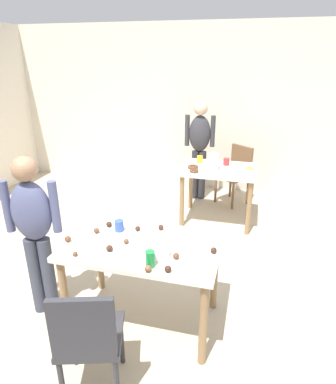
{
  "coord_description": "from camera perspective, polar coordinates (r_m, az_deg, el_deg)",
  "views": [
    {
      "loc": [
        0.89,
        -2.32,
        2.11
      ],
      "look_at": [
        0.13,
        0.58,
        0.9
      ],
      "focal_mm": 31.63,
      "sensor_mm": 36.0,
      "label": 1
    }
  ],
  "objects": [
    {
      "name": "donut_far_2",
      "position": [
        4.27,
        4.41,
        3.57
      ],
      "size": [
        0.12,
        0.12,
        0.03
      ],
      "primitive_type": "torus",
      "color": "brown",
      "rests_on": "dining_table_far"
    },
    {
      "name": "cake_ball_6",
      "position": [
        2.86,
        -11.95,
        -6.37
      ],
      "size": [
        0.05,
        0.05,
        0.05
      ],
      "primitive_type": "sphere",
      "color": "brown",
      "rests_on": "dining_table_near"
    },
    {
      "name": "cup_far_0",
      "position": [
        4.66,
        5.39,
        5.53
      ],
      "size": [
        0.08,
        0.08,
        0.1
      ],
      "primitive_type": "cylinder",
      "color": "yellow",
      "rests_on": "dining_table_far"
    },
    {
      "name": "dining_table_far",
      "position": [
        4.51,
        8.54,
        2.57
      ],
      "size": [
        0.97,
        0.73,
        0.75
      ],
      "color": "silver",
      "rests_on": "ground_plane"
    },
    {
      "name": "fork_near",
      "position": [
        2.81,
        3.22,
        -7.0
      ],
      "size": [
        0.17,
        0.02,
        0.01
      ],
      "primitive_type": "cube",
      "color": "silver",
      "rests_on": "dining_table_near"
    },
    {
      "name": "ground_plane",
      "position": [
        3.26,
        -5.03,
        -18.49
      ],
      "size": [
        6.4,
        6.4,
        0.0
      ],
      "primitive_type": "plane",
      "color": "tan"
    },
    {
      "name": "person_adult_far",
      "position": [
        5.15,
        5.33,
        8.37
      ],
      "size": [
        0.45,
        0.22,
        1.51
      ],
      "color": "#28282D",
      "rests_on": "ground_plane"
    },
    {
      "name": "cake_ball_2",
      "position": [
        2.94,
        -9.93,
        -5.38
      ],
      "size": [
        0.05,
        0.05,
        0.05
      ],
      "primitive_type": "sphere",
      "color": "#3D2319",
      "rests_on": "dining_table_near"
    },
    {
      "name": "soda_can",
      "position": [
        2.38,
        -3.02,
        -11.22
      ],
      "size": [
        0.07,
        0.07,
        0.12
      ],
      "primitive_type": "cylinder",
      "color": "#198438",
      "rests_on": "dining_table_near"
    },
    {
      "name": "cake_ball_1",
      "position": [
        2.48,
        1.37,
        -10.72
      ],
      "size": [
        0.05,
        0.05,
        0.05
      ],
      "primitive_type": "sphere",
      "color": "brown",
      "rests_on": "dining_table_near"
    },
    {
      "name": "person_girl_near",
      "position": [
        2.94,
        -21.67,
        -5.28
      ],
      "size": [
        0.45,
        0.27,
        1.42
      ],
      "color": "#383D4C",
      "rests_on": "ground_plane"
    },
    {
      "name": "chair_near_table",
      "position": [
        2.33,
        -13.32,
        -22.68
      ],
      "size": [
        0.5,
        0.5,
        0.87
      ],
      "color": "#2D2D33",
      "rests_on": "ground_plane"
    },
    {
      "name": "wall_back",
      "position": [
        5.65,
        5.63,
        13.65
      ],
      "size": [
        6.4,
        0.1,
        2.6
      ],
      "primitive_type": "cube",
      "color": "beige",
      "rests_on": "ground_plane"
    },
    {
      "name": "chair_far_table",
      "position": [
        5.2,
        11.44,
        3.48
      ],
      "size": [
        0.56,
        0.56,
        0.87
      ],
      "color": "brown",
      "rests_on": "ground_plane"
    },
    {
      "name": "cake_ball_4",
      "position": [
        2.34,
        -0.01,
        -12.84
      ],
      "size": [
        0.05,
        0.05,
        0.05
      ],
      "primitive_type": "sphere",
      "color": "#3D2319",
      "rests_on": "dining_table_near"
    },
    {
      "name": "cup_far_1",
      "position": [
        4.59,
        9.81,
        5.06
      ],
      "size": [
        0.08,
        0.08,
        0.09
      ],
      "primitive_type": "cylinder",
      "color": "red",
      "rests_on": "dining_table_far"
    },
    {
      "name": "donut_far_1",
      "position": [
        4.41,
        4.24,
        4.24
      ],
      "size": [
        0.14,
        0.14,
        0.04
      ],
      "primitive_type": "torus",
      "color": "brown",
      "rests_on": "dining_table_far"
    },
    {
      "name": "cake_ball_5",
      "position": [
        2.85,
        -5.13,
        -6.14
      ],
      "size": [
        0.04,
        0.04,
        0.04
      ],
      "primitive_type": "sphere",
      "color": "#3D2319",
      "rests_on": "dining_table_near"
    },
    {
      "name": "cup_near_0",
      "position": [
        2.85,
        -8.27,
        -5.69
      ],
      "size": [
        0.08,
        0.08,
        0.09
      ],
      "primitive_type": "cylinder",
      "color": "#3351B2",
      "rests_on": "dining_table_near"
    },
    {
      "name": "cake_ball_3",
      "position": [
        2.68,
        -7.05,
        -8.26
      ],
      "size": [
        0.04,
        0.04,
        0.04
      ],
      "primitive_type": "sphere",
      "color": "brown",
      "rests_on": "dining_table_near"
    },
    {
      "name": "cake_ball_10",
      "position": [
        2.86,
        -1.2,
        -5.96
      ],
      "size": [
        0.05,
        0.05,
        0.05
      ],
      "primitive_type": "sphere",
      "color": "#3D2319",
      "rests_on": "dining_table_near"
    },
    {
      "name": "cake_ball_11",
      "position": [
        2.6,
        -9.85,
        -9.34
      ],
      "size": [
        0.05,
        0.05,
        0.05
      ],
      "primitive_type": "sphere",
      "color": "#3D2319",
      "rests_on": "dining_table_near"
    },
    {
      "name": "cake_ball_7",
      "position": [
        2.35,
        -3.38,
        -12.8
      ],
      "size": [
        0.05,
        0.05,
        0.05
      ],
      "primitive_type": "sphere",
      "color": "brown",
      "rests_on": "dining_table_near"
    },
    {
      "name": "cake_ball_0",
      "position": [
        2.6,
        -15.39,
        -10.05
      ],
      "size": [
        0.04,
        0.04,
        0.04
      ],
      "primitive_type": "sphere",
      "color": "brown",
      "rests_on": "dining_table_near"
    },
    {
      "name": "donut_far_0",
      "position": [
        4.49,
        13.64,
        3.93
      ],
      "size": [
        0.1,
        0.1,
        0.03
      ],
      "primitive_type": "torus",
      "color": "gold",
      "rests_on": "dining_table_far"
    },
    {
      "name": "cake_ball_9",
      "position": [
        2.56,
        7.71,
        -9.72
      ],
      "size": [
        0.05,
        0.05,
        0.05
      ],
      "primitive_type": "sphere",
      "color": "#3D2319",
      "rests_on": "dining_table_near"
    },
    {
      "name": "mixing_bowl",
      "position": [
        2.52,
        -1.95,
        -9.82
      ],
      "size": [
        0.2,
        0.2,
        0.07
      ],
      "primitive_type": "cylinder",
      "color": "white",
      "rests_on": "dining_table_near"
    },
    {
      "name": "dining_table_near",
      "position": [
        2.73,
        -4.28,
        -10.56
      ],
      "size": [
        1.21,
        0.74,
        0.75
      ],
      "color": "silver",
      "rests_on": "ground_plane"
    },
    {
      "name": "pitcher_far",
      "position": [
        4.36,
        7.75,
        5.13
      ],
      "size": [
        0.12,
        0.12,
        0.22
      ],
      "primitive_type": "cylinder",
      "color": "white",
      "rests_on": "dining_table_far"
    },
    {
      "name": "cake_ball_8",
      "position": [
        2.79,
        -16.53,
        -7.61
      ],
      "size": [
        0.05,
        0.05,
        0.05
      ],
      "primitive_type": "sphere",
      "color": "brown",
      "rests_on": "dining_table_near"
    }
  ]
}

